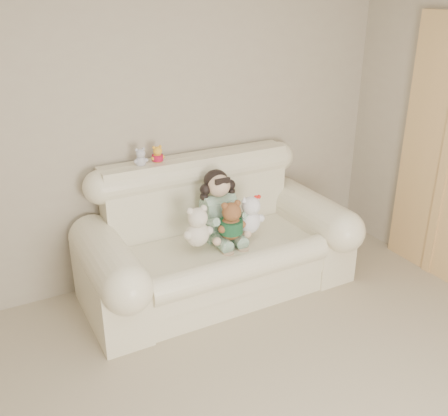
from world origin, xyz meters
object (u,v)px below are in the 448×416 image
seated_child (218,204)px  brown_teddy (231,217)px  white_cat (250,211)px  sofa (218,231)px  cream_teddy (197,223)px

seated_child → brown_teddy: seated_child is taller
seated_child → white_cat: (0.18, -0.18, -0.02)m
sofa → brown_teddy: bearing=-71.7°
sofa → seated_child: 0.21m
seated_child → cream_teddy: bearing=-150.9°
brown_teddy → cream_teddy: size_ratio=0.99×
brown_teddy → white_cat: bearing=25.3°
brown_teddy → white_cat: 0.18m
sofa → white_cat: (0.23, -0.10, 0.17)m
cream_teddy → brown_teddy: bearing=-2.0°
sofa → white_cat: size_ratio=5.74×
sofa → white_cat: 0.30m
sofa → cream_teddy: bearing=-154.5°
seated_child → brown_teddy: bearing=-96.5°
seated_child → cream_teddy: (-0.27, -0.19, -0.02)m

